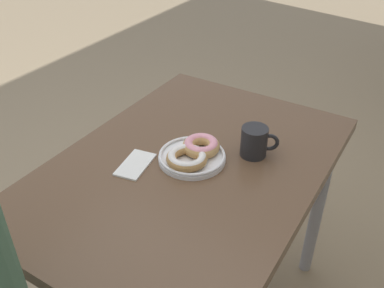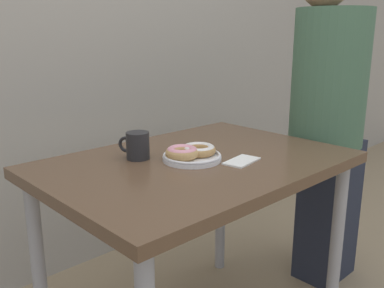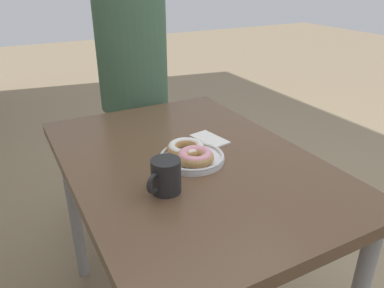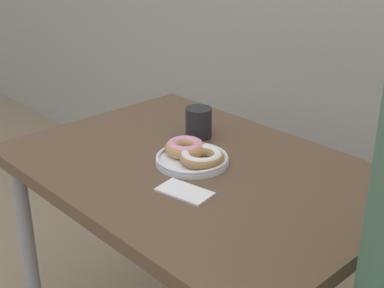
{
  "view_description": "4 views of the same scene",
  "coord_description": "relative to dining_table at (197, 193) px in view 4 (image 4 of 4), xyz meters",
  "views": [
    {
      "loc": [
        0.89,
        0.81,
        1.55
      ],
      "look_at": [
        -0.02,
        0.25,
        0.83
      ],
      "focal_mm": 40.0,
      "sensor_mm": 36.0,
      "label": 1
    },
    {
      "loc": [
        -1.02,
        -0.81,
        1.21
      ],
      "look_at": [
        -0.02,
        0.25,
        0.83
      ],
      "focal_mm": 40.0,
      "sensor_mm": 36.0,
      "label": 2
    },
    {
      "loc": [
        -0.97,
        0.76,
        1.33
      ],
      "look_at": [
        -0.02,
        0.25,
        0.83
      ],
      "focal_mm": 35.0,
      "sensor_mm": 36.0,
      "label": 3
    },
    {
      "loc": [
        0.98,
        -0.69,
        1.43
      ],
      "look_at": [
        -0.02,
        0.25,
        0.83
      ],
      "focal_mm": 50.0,
      "sensor_mm": 36.0,
      "label": 4
    }
  ],
  "objects": [
    {
      "name": "dining_table",
      "position": [
        0.0,
        0.0,
        0.0
      ],
      "size": [
        1.08,
        0.76,
        0.77
      ],
      "color": "brown",
      "rests_on": "ground_plane"
    },
    {
      "name": "coffee_mug",
      "position": [
        -0.15,
        0.15,
        0.14
      ],
      "size": [
        0.08,
        0.11,
        0.1
      ],
      "color": "#232326",
      "rests_on": "dining_table"
    },
    {
      "name": "napkin",
      "position": [
        0.09,
        -0.13,
        0.09
      ],
      "size": [
        0.15,
        0.1,
        0.01
      ],
      "color": "white",
      "rests_on": "dining_table"
    },
    {
      "name": "donut_plate",
      "position": [
        -0.02,
        0.0,
        0.12
      ],
      "size": [
        0.21,
        0.21,
        0.05
      ],
      "color": "white",
      "rests_on": "dining_table"
    }
  ]
}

